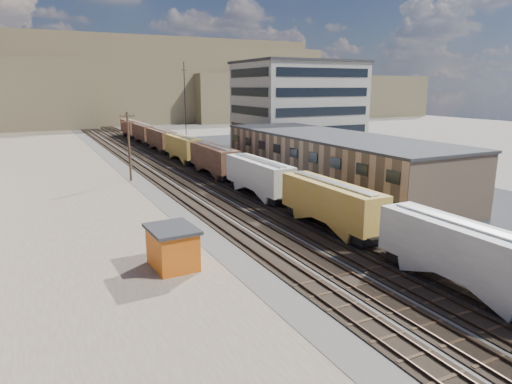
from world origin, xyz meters
name	(u,v)px	position (x,y,z in m)	size (l,w,h in m)	color
ground	(364,272)	(0.00, 0.00, 0.00)	(300.00, 300.00, 0.00)	#6B6356
ballast_bed	(172,168)	(0.00, 50.00, 0.03)	(18.00, 200.00, 0.06)	#4C4742
dirt_yard	(46,191)	(-20.00, 40.00, 0.01)	(24.00, 180.00, 0.03)	#6F5D4C
asphalt_lot	(330,171)	(22.00, 35.00, 0.02)	(26.00, 120.00, 0.04)	#232326
rail_tracks	(169,167)	(-0.55, 50.00, 0.11)	(11.40, 200.00, 0.24)	black
freight_train	(197,152)	(3.80, 47.66, 2.79)	(3.00, 119.74, 4.46)	black
warehouse	(332,161)	(14.98, 25.00, 3.65)	(12.40, 40.40, 7.25)	tan
office_tower	(297,108)	(27.95, 54.95, 9.26)	(22.60, 18.60, 18.45)	#9E998E
utility_pole_north	(129,145)	(-8.50, 42.00, 5.30)	(2.20, 0.32, 10.00)	#382619
radio_mast	(185,110)	(6.00, 60.00, 9.12)	(1.20, 0.16, 18.00)	black
hills_north	(83,85)	(0.17, 167.92, 14.10)	(265.00, 80.00, 32.00)	brown
maintenance_shed	(173,247)	(-12.50, 7.33, 1.64)	(3.59, 4.53, 3.20)	#CA5913
parked_car_blue	(270,151)	(21.91, 55.24, 0.78)	(2.60, 5.64, 1.57)	navy
parked_car_far	(334,157)	(29.40, 43.96, 0.73)	(1.73, 4.31, 1.47)	silver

